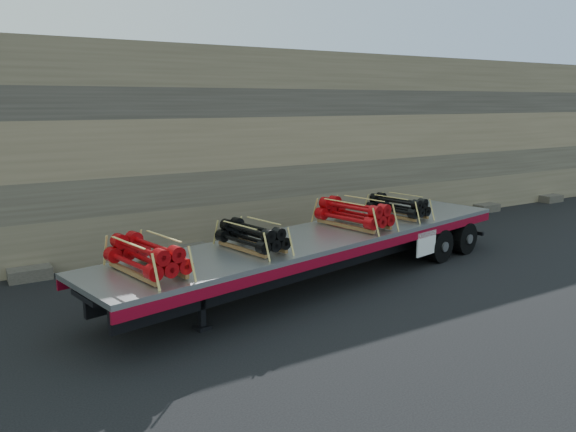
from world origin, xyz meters
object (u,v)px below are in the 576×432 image
at_px(bundle_rear, 398,207).
at_px(bundle_front, 147,257).
at_px(bundle_midfront, 252,237).
at_px(bundle_midrear, 354,214).
at_px(trailer, 322,257).

bearing_deg(bundle_rear, bundle_front, 180.00).
xyz_separation_m(bundle_front, bundle_rear, (8.97, 1.77, -0.03)).
bearing_deg(bundle_midfront, bundle_rear, -0.00).
relative_size(bundle_front, bundle_rear, 1.10).
distance_m(bundle_midfront, bundle_midrear, 3.96).
relative_size(bundle_midfront, bundle_rear, 1.00).
bearing_deg(bundle_front, bundle_midfront, -0.00).
bearing_deg(bundle_front, bundle_midrear, -0.00).
distance_m(trailer, bundle_front, 5.68).
xyz_separation_m(bundle_midrear, bundle_rear, (2.17, 0.43, -0.06)).
bearing_deg(bundle_midfront, bundle_midrear, 0.00).
height_order(bundle_midfront, bundle_rear, same).
height_order(trailer, bundle_front, bundle_front).
xyz_separation_m(bundle_front, bundle_midrear, (6.80, 1.34, 0.02)).
relative_size(trailer, bundle_midrear, 6.36).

